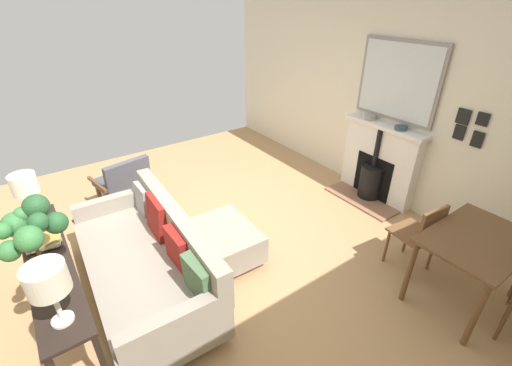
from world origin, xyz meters
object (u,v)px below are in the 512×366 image
object	(u,v)px
fireplace	(377,167)
dining_chair_near_fireplace	(421,233)
ottoman	(227,239)
dining_table	(476,248)
table_lamp_near_end	(25,186)
console_table	(52,270)
table_lamp_far_end	(47,281)
sofa	(148,261)
potted_plant	(31,232)
mantel_bowl_far	(401,128)
mantel_bowl_near	(370,117)
book_stack	(44,242)
armchair_accent	(124,179)

from	to	relation	value
fireplace	dining_chair_near_fireplace	distance (m)	1.54
ottoman	dining_table	distance (m)	2.41
table_lamp_near_end	dining_table	world-z (taller)	table_lamp_near_end
console_table	dining_chair_near_fireplace	bearing A→B (deg)	156.54
fireplace	table_lamp_near_end	distance (m)	4.20
fireplace	table_lamp_near_end	xyz separation A→B (m)	(4.06, -0.82, 0.65)
console_table	table_lamp_far_end	bearing A→B (deg)	90.00
ottoman	dining_chair_near_fireplace	size ratio (longest dim) A/B	0.99
table_lamp_far_end	table_lamp_near_end	bearing A→B (deg)	-90.00
sofa	table_lamp_near_end	bearing A→B (deg)	-42.53
potted_plant	fireplace	bearing A→B (deg)	-178.56
sofa	potted_plant	xyz separation A→B (m)	(0.78, 0.23, 0.85)
fireplace	dining_table	size ratio (longest dim) A/B	1.18
mantel_bowl_far	mantel_bowl_near	bearing A→B (deg)	-90.00
table_lamp_near_end	potted_plant	xyz separation A→B (m)	(0.02, 0.93, 0.08)
mantel_bowl_near	book_stack	distance (m)	4.08
fireplace	mantel_bowl_far	size ratio (longest dim) A/B	7.53
mantel_bowl_far	armchair_accent	bearing A→B (deg)	-33.46
fireplace	ottoman	bearing A→B (deg)	-2.00
potted_plant	book_stack	distance (m)	0.61
dining_table	book_stack	bearing A→B (deg)	-33.43
console_table	armchair_accent	bearing A→B (deg)	-122.11
mantel_bowl_far	sofa	xyz separation A→B (m)	(3.31, -0.35, -0.78)
fireplace	dining_table	world-z (taller)	fireplace
potted_plant	table_lamp_near_end	bearing A→B (deg)	-90.94
mantel_bowl_near	table_lamp_far_end	distance (m)	4.15
fireplace	table_lamp_far_end	size ratio (longest dim) A/B	2.54
fireplace	ottoman	world-z (taller)	fireplace
mantel_bowl_near	table_lamp_near_end	world-z (taller)	table_lamp_near_end
table_lamp_far_end	book_stack	world-z (taller)	table_lamp_far_end
sofa	armchair_accent	bearing A→B (deg)	-99.34
armchair_accent	mantel_bowl_far	bearing A→B (deg)	146.54
sofa	table_lamp_far_end	bearing A→B (deg)	42.27
book_stack	dining_chair_near_fireplace	world-z (taller)	same
mantel_bowl_far	ottoman	world-z (taller)	mantel_bowl_far
dining_table	fireplace	bearing A→B (deg)	-117.47
fireplace	sofa	bearing A→B (deg)	-2.15
mantel_bowl_near	potted_plant	size ratio (longest dim) A/B	0.23
armchair_accent	potted_plant	xyz separation A→B (m)	(1.05, 1.88, 0.77)
book_stack	dining_table	bearing A→B (deg)	146.57
mantel_bowl_far	dining_chair_near_fireplace	bearing A→B (deg)	47.83
armchair_accent	dining_table	bearing A→B (deg)	121.20
ottoman	book_stack	size ratio (longest dim) A/B	2.98
potted_plant	dining_table	world-z (taller)	potted_plant
sofa	book_stack	size ratio (longest dim) A/B	7.48
mantel_bowl_far	potted_plant	size ratio (longest dim) A/B	0.24
console_table	potted_plant	bearing A→B (deg)	86.21
table_lamp_far_end	dining_table	world-z (taller)	table_lamp_far_end
fireplace	mantel_bowl_near	xyz separation A→B (m)	(-0.01, -0.26, 0.66)
console_table	table_lamp_near_end	xyz separation A→B (m)	(0.00, -0.70, 0.46)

